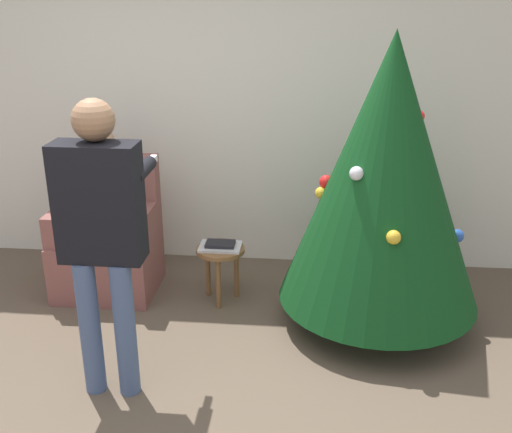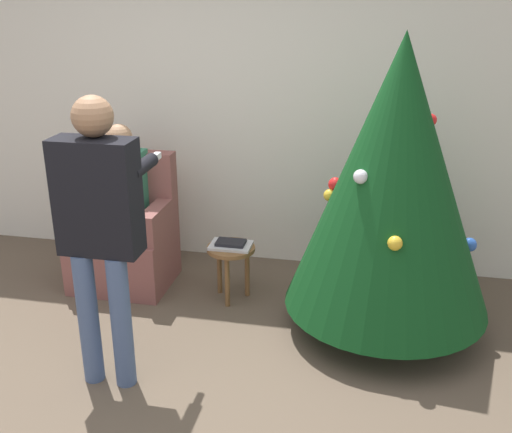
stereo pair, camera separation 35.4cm
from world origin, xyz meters
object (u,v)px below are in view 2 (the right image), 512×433
Objects in this scene: armchair at (125,238)px; person_seated at (120,200)px; side_stool at (231,256)px; person_standing at (99,219)px; christmas_tree at (394,178)px.

person_seated is (-0.00, -0.03, 0.33)m from armchair.
person_seated is 0.96m from side_stool.
person_standing is 3.98× the size of side_stool.
armchair is 1.43m from person_standing.
person_standing is at bearing -113.44° from side_stool.
side_stool is (0.47, 1.08, -0.67)m from person_standing.
side_stool is at bearing -5.66° from person_seated.
person_standing reaches higher than side_stool.
armchair is at bearing 172.61° from side_stool.
side_stool is (0.89, -0.12, -0.02)m from armchair.
person_seated is at bearing 171.88° from christmas_tree.
christmas_tree is 1.36m from side_stool.
person_seated is at bearing 109.72° from person_standing.
person_standing is at bearing -70.28° from person_seated.
person_standing is (0.42, -1.17, 0.33)m from person_seated.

